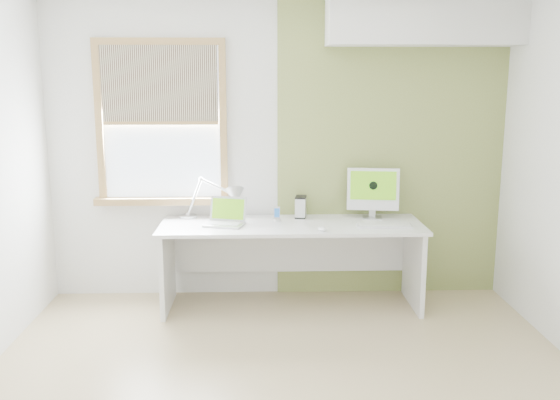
{
  "coord_description": "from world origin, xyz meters",
  "views": [
    {
      "loc": [
        -0.15,
        -3.54,
        1.92
      ],
      "look_at": [
        0.0,
        1.05,
        1.0
      ],
      "focal_mm": 38.81,
      "sensor_mm": 36.0,
      "label": 1
    }
  ],
  "objects_px": {
    "desk": "(291,244)",
    "desk_lamp": "(226,199)",
    "laptop": "(226,218)",
    "imac": "(373,190)",
    "external_drive": "(301,207)"
  },
  "relations": [
    {
      "from": "laptop",
      "to": "desk_lamp",
      "type": "bearing_deg",
      "value": 91.52
    },
    {
      "from": "desk_lamp",
      "to": "imac",
      "type": "xyz_separation_m",
      "value": [
        1.27,
        0.06,
        0.05
      ]
    },
    {
      "from": "desk",
      "to": "laptop",
      "type": "height_order",
      "value": "laptop"
    },
    {
      "from": "desk",
      "to": "imac",
      "type": "xyz_separation_m",
      "value": [
        0.72,
        0.13,
        0.44
      ]
    },
    {
      "from": "desk",
      "to": "external_drive",
      "type": "bearing_deg",
      "value": 61.79
    },
    {
      "from": "laptop",
      "to": "imac",
      "type": "distance_m",
      "value": 1.29
    },
    {
      "from": "desk",
      "to": "imac",
      "type": "relative_size",
      "value": 4.87
    },
    {
      "from": "laptop",
      "to": "external_drive",
      "type": "distance_m",
      "value": 0.68
    },
    {
      "from": "laptop",
      "to": "imac",
      "type": "height_order",
      "value": "imac"
    },
    {
      "from": "desk_lamp",
      "to": "laptop",
      "type": "distance_m",
      "value": 0.19
    },
    {
      "from": "desk",
      "to": "desk_lamp",
      "type": "height_order",
      "value": "desk_lamp"
    },
    {
      "from": "desk",
      "to": "desk_lamp",
      "type": "relative_size",
      "value": 3.59
    },
    {
      "from": "laptop",
      "to": "imac",
      "type": "xyz_separation_m",
      "value": [
        1.26,
        0.19,
        0.19
      ]
    },
    {
      "from": "laptop",
      "to": "external_drive",
      "type": "xyz_separation_m",
      "value": [
        0.64,
        0.23,
        0.04
      ]
    },
    {
      "from": "desk",
      "to": "desk_lamp",
      "type": "distance_m",
      "value": 0.68
    }
  ]
}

